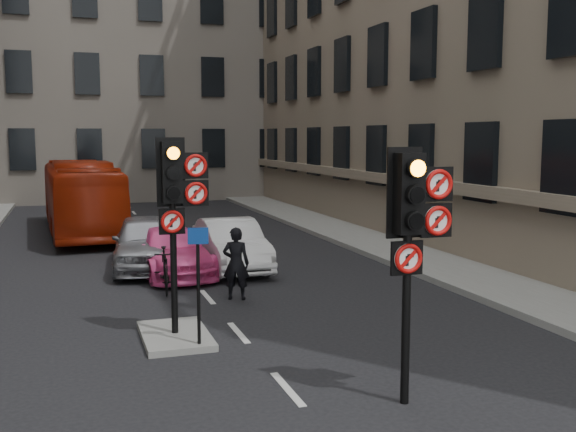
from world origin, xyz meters
TOP-DOWN VIEW (x-y plane):
  - pavement_right at (7.20, 12.00)m, footprint 3.00×50.00m
  - centre_island at (-1.20, 5.00)m, footprint 1.20×2.00m
  - building_far at (0.00, 38.00)m, footprint 30.00×14.00m
  - signal_near at (1.49, 0.99)m, footprint 0.91×0.40m
  - signal_far at (-1.11, 4.99)m, footprint 0.91×0.40m
  - car_silver at (-0.96, 11.81)m, footprint 2.24×4.62m
  - car_white at (1.30, 11.10)m, footprint 1.47×4.21m
  - car_pink at (-0.41, 10.97)m, footprint 2.11×4.46m
  - bus_red at (-2.53, 19.62)m, footprint 2.85×10.04m
  - motorcycle at (-0.85, 8.84)m, footprint 0.64×1.80m
  - motorcyclist at (0.59, 7.59)m, footprint 0.71×0.60m
  - info_sign at (-0.90, 4.18)m, footprint 0.35×0.13m

SIDE VIEW (x-z plane):
  - centre_island at x=-1.20m, z-range 0.00..0.12m
  - pavement_right at x=7.20m, z-range 0.00..0.16m
  - motorcycle at x=-0.85m, z-range 0.00..1.06m
  - car_pink at x=-0.41m, z-range 0.00..1.26m
  - car_white at x=1.30m, z-range 0.00..1.39m
  - car_silver at x=-0.96m, z-range 0.00..1.52m
  - motorcyclist at x=0.59m, z-range 0.00..1.67m
  - bus_red at x=-2.53m, z-range 0.00..2.77m
  - info_sign at x=-0.90m, z-range 0.42..2.47m
  - signal_near at x=1.49m, z-range 0.79..4.37m
  - signal_far at x=-1.11m, z-range 0.91..4.49m
  - building_far at x=0.00m, z-range 0.00..20.00m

